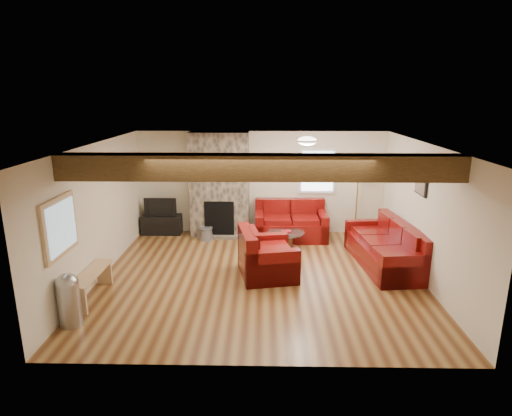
{
  "coord_description": "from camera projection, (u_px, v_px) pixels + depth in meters",
  "views": [
    {
      "loc": [
        0.07,
        -7.49,
        3.36
      ],
      "look_at": [
        -0.09,
        0.4,
        1.24
      ],
      "focal_mm": 30.0,
      "sensor_mm": 36.0,
      "label": 1
    }
  ],
  "objects": [
    {
      "name": "television",
      "position": [
        161.0,
        206.0,
        10.42
      ],
      "size": [
        0.78,
        0.1,
        0.45
      ],
      "primitive_type": "imported",
      "color": "black",
      "rests_on": "tv_cabinet"
    },
    {
      "name": "sofa_three",
      "position": [
        384.0,
        245.0,
        8.55
      ],
      "size": [
        1.19,
        2.36,
        0.88
      ],
      "primitive_type": null,
      "rotation": [
        0.0,
        0.0,
        -1.46
      ],
      "color": "#4D050A",
      "rests_on": "floor"
    },
    {
      "name": "room",
      "position": [
        260.0,
        213.0,
        7.79
      ],
      "size": [
        8.0,
        8.0,
        8.0
      ],
      "color": "#5B3218",
      "rests_on": "ground"
    },
    {
      "name": "hatch_window",
      "position": [
        60.0,
        227.0,
        6.34
      ],
      "size": [
        0.08,
        1.0,
        0.9
      ],
      "primitive_type": null,
      "color": "tan",
      "rests_on": "room"
    },
    {
      "name": "pedal_bin",
      "position": [
        69.0,
        299.0,
        6.33
      ],
      "size": [
        0.41,
        0.41,
        0.83
      ],
      "primitive_type": null,
      "rotation": [
        0.0,
        0.0,
        0.3
      ],
      "color": "#A4A4A9",
      "rests_on": "floor"
    },
    {
      "name": "back_window",
      "position": [
        317.0,
        171.0,
        10.3
      ],
      "size": [
        0.9,
        0.08,
        1.1
      ],
      "primitive_type": null,
      "color": "silver",
      "rests_on": "room"
    },
    {
      "name": "chimney_breast",
      "position": [
        220.0,
        186.0,
        10.22
      ],
      "size": [
        1.4,
        0.67,
        2.5
      ],
      "color": "#342F28",
      "rests_on": "floor"
    },
    {
      "name": "oak_beam",
      "position": [
        260.0,
        167.0,
        6.3
      ],
      "size": [
        6.0,
        0.36,
        0.38
      ],
      "primitive_type": "cube",
      "color": "black",
      "rests_on": "room"
    },
    {
      "name": "coal_bucket",
      "position": [
        206.0,
        233.0,
        10.13
      ],
      "size": [
        0.33,
        0.33,
        0.31
      ],
      "primitive_type": null,
      "color": "gray",
      "rests_on": "floor"
    },
    {
      "name": "tv_cabinet",
      "position": [
        162.0,
        224.0,
        10.54
      ],
      "size": [
        0.95,
        0.38,
        0.48
      ],
      "primitive_type": "cube",
      "color": "black",
      "rests_on": "floor"
    },
    {
      "name": "pine_bench",
      "position": [
        92.0,
        285.0,
        7.21
      ],
      "size": [
        0.29,
        1.23,
        0.46
      ],
      "primitive_type": null,
      "color": "tan",
      "rests_on": "floor"
    },
    {
      "name": "floor_lamp",
      "position": [
        358.0,
        177.0,
        10.15
      ],
      "size": [
        0.43,
        0.43,
        1.68
      ],
      "color": "#AC9548",
      "rests_on": "floor"
    },
    {
      "name": "loveseat",
      "position": [
        291.0,
        221.0,
        10.13
      ],
      "size": [
        1.7,
        1.01,
        0.89
      ],
      "primitive_type": null,
      "rotation": [
        0.0,
        0.0,
        0.02
      ],
      "color": "#4D050A",
      "rests_on": "floor"
    },
    {
      "name": "ceiling_dome",
      "position": [
        307.0,
        142.0,
        8.33
      ],
      "size": [
        0.4,
        0.4,
        0.18
      ],
      "primitive_type": null,
      "color": "white",
      "rests_on": "room"
    },
    {
      "name": "coffee_table",
      "position": [
        286.0,
        240.0,
        9.5
      ],
      "size": [
        0.82,
        0.82,
        0.43
      ],
      "color": "#452616",
      "rests_on": "floor"
    },
    {
      "name": "armchair_red",
      "position": [
        268.0,
        253.0,
        8.07
      ],
      "size": [
        1.19,
        1.3,
        0.92
      ],
      "primitive_type": null,
      "rotation": [
        0.0,
        0.0,
        1.76
      ],
      "color": "#4D050A",
      "rests_on": "floor"
    },
    {
      "name": "artwork_right",
      "position": [
        421.0,
        184.0,
        7.89
      ],
      "size": [
        0.06,
        0.55,
        0.42
      ],
      "primitive_type": null,
      "color": "black",
      "rests_on": "room"
    },
    {
      "name": "artwork_back",
      "position": [
        268.0,
        165.0,
        10.28
      ],
      "size": [
        0.42,
        0.06,
        0.52
      ],
      "primitive_type": null,
      "color": "black",
      "rests_on": "room"
    }
  ]
}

